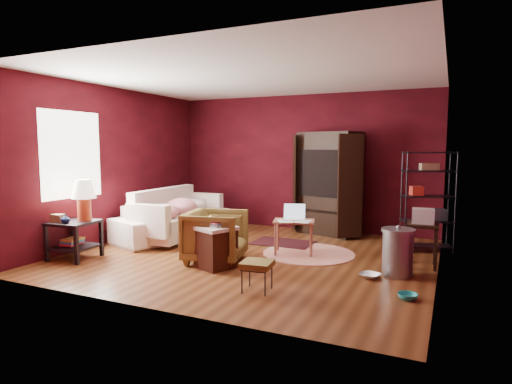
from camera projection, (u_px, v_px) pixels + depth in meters
room at (248, 168)px, 6.69m from camera, size 5.54×5.04×2.84m
sofa at (176, 215)px, 8.05m from camera, size 1.40×2.41×0.91m
armchair at (216, 234)px, 6.42m from camera, size 0.94×0.98×0.86m
pet_bowl_steel at (370, 268)px, 5.62m from camera, size 0.27×0.13×0.26m
pet_bowl_turquoise at (408, 290)px, 4.84m from camera, size 0.23×0.10×0.22m
vase at (65, 219)px, 6.37m from camera, size 0.16×0.17×0.13m
mug at (213, 218)px, 6.05m from camera, size 0.14×0.13×0.12m
side_table at (79, 211)px, 6.59m from camera, size 0.68×0.68×1.23m
sofa_cushions at (176, 216)px, 8.04m from camera, size 0.90×2.10×0.87m
hamper at (216, 246)px, 6.11m from camera, size 0.64×0.64×0.69m
footstool at (257, 265)px, 5.10m from camera, size 0.40×0.40×0.37m
rug_round at (309, 253)px, 6.93m from camera, size 1.56×1.56×0.01m
rug_oriental at (283, 243)px, 7.68m from camera, size 1.07×0.72×0.01m
laptop_desk at (294, 224)px, 6.87m from camera, size 0.75×0.64×0.80m
tv_armoire at (328, 181)px, 8.43m from camera, size 1.52×1.12×2.02m
wire_shelving at (428, 197)px, 7.02m from camera, size 0.88×0.59×1.65m
small_stand at (423, 223)px, 6.12m from camera, size 0.45×0.45×0.85m
trash_can at (398, 252)px, 5.72m from camera, size 0.56×0.56×0.69m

